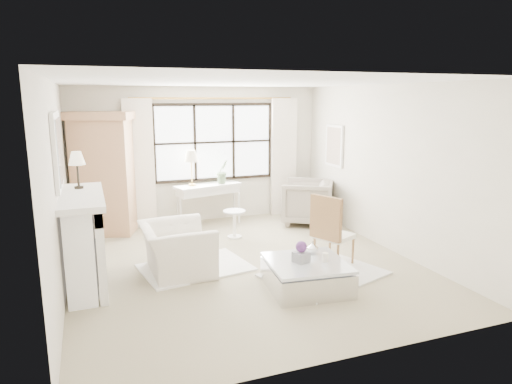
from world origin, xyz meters
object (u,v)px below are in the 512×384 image
console_table (208,204)px  club_armchair (177,249)px  armoire (103,173)px  coffee_table (307,275)px

console_table → club_armchair: bearing=-128.5°
armoire → club_armchair: (0.86, -2.41, -0.78)m
club_armchair → coffee_table: club_armchair is taller
armoire → club_armchair: bearing=-51.3°
armoire → club_armchair: armoire is taller
coffee_table → club_armchair: bearing=148.4°
armoire → coffee_table: size_ratio=2.03×
console_table → coffee_table: console_table is taller
console_table → club_armchair: size_ratio=1.25×
armoire → console_table: 2.09m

